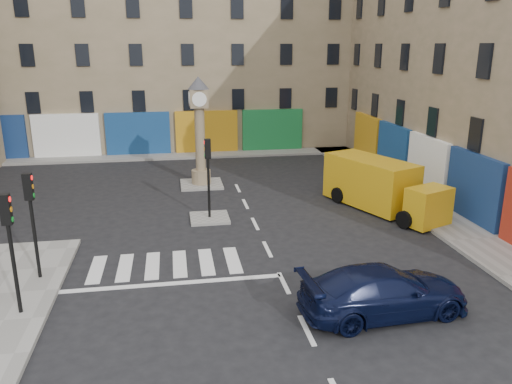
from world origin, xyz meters
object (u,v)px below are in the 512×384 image
object	(u,v)px
traffic_light_left_far	(31,209)
yellow_van	(380,186)
traffic_light_island	(208,166)
traffic_light_left_near	(9,235)
navy_sedan	(384,291)
clock_pillar	(200,125)

from	to	relation	value
traffic_light_left_far	yellow_van	distance (m)	15.78
traffic_light_island	yellow_van	world-z (taller)	traffic_light_island
traffic_light_left_far	traffic_light_island	size ratio (longest dim) A/B	1.00
traffic_light_left_near	navy_sedan	world-z (taller)	traffic_light_left_near
traffic_light_left_near	traffic_light_island	xyz separation A→B (m)	(6.30, 7.80, -0.03)
traffic_light_left_near	traffic_light_left_far	size ratio (longest dim) A/B	1.00
clock_pillar	yellow_van	xyz separation A→B (m)	(8.43, -5.90, -2.34)
traffic_light_island	clock_pillar	world-z (taller)	clock_pillar
traffic_light_left_near	clock_pillar	xyz separation A→B (m)	(6.30, 13.80, 0.93)
clock_pillar	navy_sedan	xyz separation A→B (m)	(4.52, -15.46, -2.80)
clock_pillar	navy_sedan	bearing A→B (deg)	-73.71
traffic_light_island	traffic_light_left_far	bearing A→B (deg)	-139.40
clock_pillar	navy_sedan	size ratio (longest dim) A/B	1.18
traffic_light_island	navy_sedan	size ratio (longest dim) A/B	0.71
traffic_light_island	clock_pillar	distance (m)	6.07
clock_pillar	yellow_van	bearing A→B (deg)	-35.00
traffic_light_left_near	yellow_van	distance (m)	16.77
navy_sedan	yellow_van	bearing A→B (deg)	-27.04
traffic_light_left_near	yellow_van	world-z (taller)	traffic_light_left_near
traffic_light_left_far	yellow_van	size ratio (longest dim) A/B	0.53
traffic_light_left_far	clock_pillar	xyz separation A→B (m)	(6.30, 11.40, 0.93)
traffic_light_island	yellow_van	distance (m)	8.54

